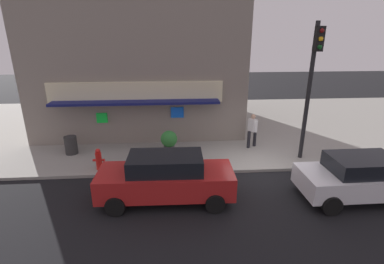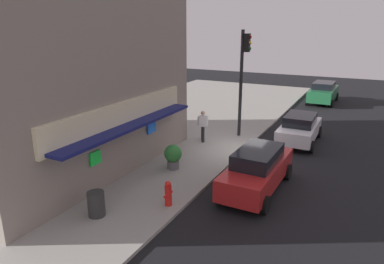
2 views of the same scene
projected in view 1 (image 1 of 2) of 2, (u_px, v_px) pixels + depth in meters
name	position (u px, v px, depth m)	size (l,w,h in m)	color
ground_plane	(256.00, 172.00, 11.95)	(61.77, 61.77, 0.00)	black
sidewalk	(228.00, 124.00, 17.94)	(41.18, 12.76, 0.13)	gray
corner_building	(143.00, 58.00, 17.39)	(11.05, 9.20, 7.86)	gray
traffic_light	(312.00, 76.00, 11.78)	(0.32, 0.58, 5.83)	black
fire_hydrant	(99.00, 159.00, 11.81)	(0.49, 0.25, 0.92)	red
trash_can	(71.00, 145.00, 13.36)	(0.56, 0.56, 0.84)	#2D2D2D
pedestrian	(252.00, 129.00, 13.98)	(0.57, 0.55, 1.68)	black
potted_plant_by_doorway	(169.00, 141.00, 13.35)	(0.77, 0.77, 1.10)	#59595B
parked_car_white	(361.00, 177.00, 9.88)	(4.16, 2.01, 1.56)	silver
parked_car_red	(166.00, 178.00, 9.73)	(4.60, 1.96, 1.69)	#AD1E1E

